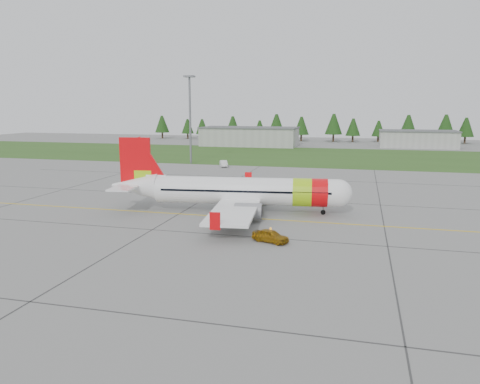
# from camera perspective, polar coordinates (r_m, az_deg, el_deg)

# --- Properties ---
(ground) EXTENTS (320.00, 320.00, 0.00)m
(ground) POSITION_cam_1_polar(r_m,az_deg,el_deg) (48.61, 5.66, -5.76)
(ground) COLOR gray
(ground) RESTS_ON ground
(aircraft) EXTENTS (31.33, 29.07, 9.50)m
(aircraft) POSITION_cam_1_polar(r_m,az_deg,el_deg) (60.07, -0.00, 0.11)
(aircraft) COLOR white
(aircraft) RESTS_ON ground
(follow_me_car) EXTENTS (1.74, 1.89, 3.82)m
(follow_me_car) POSITION_cam_1_polar(r_m,az_deg,el_deg) (47.02, 3.76, -3.88)
(follow_me_car) COLOR #F5AB0D
(follow_me_car) RESTS_ON ground
(service_van) EXTENTS (1.94, 1.89, 4.32)m
(service_van) POSITION_cam_1_polar(r_m,az_deg,el_deg) (105.30, -2.01, 4.26)
(service_van) COLOR silver
(service_van) RESTS_ON ground
(grass_strip) EXTENTS (320.00, 50.00, 0.03)m
(grass_strip) POSITION_cam_1_polar(r_m,az_deg,el_deg) (129.06, 11.34, 4.25)
(grass_strip) COLOR #30561E
(grass_strip) RESTS_ON ground
(taxi_guideline) EXTENTS (120.00, 0.25, 0.02)m
(taxi_guideline) POSITION_cam_1_polar(r_m,az_deg,el_deg) (56.26, 6.93, -3.52)
(taxi_guideline) COLOR gold
(taxi_guideline) RESTS_ON ground
(hangar_west) EXTENTS (32.00, 14.00, 6.00)m
(hangar_west) POSITION_cam_1_polar(r_m,az_deg,el_deg) (160.83, 1.18, 6.71)
(hangar_west) COLOR #A8A8A3
(hangar_west) RESTS_ON ground
(hangar_east) EXTENTS (24.00, 12.00, 5.20)m
(hangar_east) POSITION_cam_1_polar(r_m,az_deg,el_deg) (165.50, 20.83, 6.00)
(hangar_east) COLOR #A8A8A3
(hangar_east) RESTS_ON ground
(floodlight_mast) EXTENTS (0.50, 0.50, 20.00)m
(floodlight_mast) POSITION_cam_1_polar(r_m,az_deg,el_deg) (111.28, -6.09, 8.59)
(floodlight_mast) COLOR slate
(floodlight_mast) RESTS_ON ground
(treeline) EXTENTS (160.00, 8.00, 10.00)m
(treeline) POSITION_cam_1_polar(r_m,az_deg,el_deg) (184.49, 12.42, 7.58)
(treeline) COLOR #1C3F14
(treeline) RESTS_ON ground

